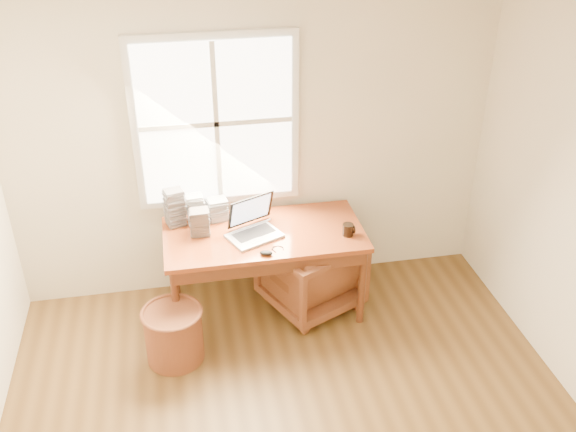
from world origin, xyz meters
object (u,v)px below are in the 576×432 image
(coffee_mug, at_px, (348,230))
(cd_stack_a, at_px, (196,210))
(desk, at_px, (264,234))
(laptop, at_px, (254,221))
(wicker_stool, at_px, (174,335))
(armchair, at_px, (310,272))

(coffee_mug, height_order, cd_stack_a, cd_stack_a)
(cd_stack_a, bearing_deg, coffee_mug, -19.21)
(desk, relative_size, laptop, 3.86)
(desk, bearing_deg, coffee_mug, -14.41)
(wicker_stool, relative_size, laptop, 1.05)
(armchair, bearing_deg, coffee_mug, 126.57)
(desk, xyz_separation_m, cd_stack_a, (-0.52, 0.24, 0.15))
(armchair, bearing_deg, laptop, -20.42)
(desk, relative_size, coffee_mug, 16.25)
(laptop, bearing_deg, cd_stack_a, 121.29)
(wicker_stool, height_order, cd_stack_a, cd_stack_a)
(armchair, relative_size, wicker_stool, 1.66)
(laptop, height_order, cd_stack_a, laptop)
(wicker_stool, bearing_deg, desk, 32.15)
(wicker_stool, bearing_deg, cd_stack_a, 70.41)
(desk, height_order, coffee_mug, coffee_mug)
(coffee_mug, bearing_deg, wicker_stool, -152.43)
(desk, relative_size, wicker_stool, 3.67)
(laptop, relative_size, cd_stack_a, 1.58)
(wicker_stool, relative_size, coffee_mug, 4.43)
(laptop, height_order, coffee_mug, laptop)
(desk, height_order, laptop, laptop)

